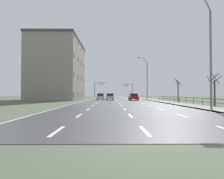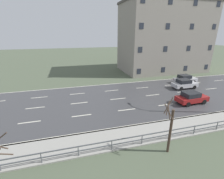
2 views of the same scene
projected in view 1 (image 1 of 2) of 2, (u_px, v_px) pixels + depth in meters
The scene contains 14 objects.
ground_plane at pixel (115, 99), 53.73m from camera, with size 160.00×160.00×0.12m.
road_asphalt_strip at pixel (114, 98), 65.72m from camera, with size 14.00×120.00×0.03m.
sidewalk_right at pixel (139, 98), 65.80m from camera, with size 3.00×120.00×0.12m.
guardrail at pixel (189, 99), 27.36m from camera, with size 0.07×33.58×1.00m.
street_lamp_foreground at pixel (209, 52), 17.25m from camera, with size 2.66×0.24×10.71m.
street_lamp_midground at pixel (147, 79), 46.96m from camera, with size 2.45×0.24×10.40m.
traffic_signal_right at pixel (130, 88), 80.63m from camera, with size 4.83×0.36×5.71m.
traffic_signal_left at pixel (98, 87), 80.92m from camera, with size 5.31×0.36×6.38m.
car_near_right at pixel (133, 97), 43.65m from camera, with size 1.97×4.17×1.57m.
car_far_left at pixel (110, 97), 46.71m from camera, with size 1.86×4.11×1.57m.
car_distant at pixel (100, 97), 48.73m from camera, with size 1.97×4.17×1.57m.
brick_building at pixel (59, 70), 50.35m from camera, with size 11.14×19.39×15.30m.
bare_tree_near at pixel (214, 90), 24.26m from camera, with size 1.76×1.62×4.19m.
bare_tree_mid at pixel (178, 91), 35.46m from camera, with size 1.13×0.87×4.41m.
Camera 1 is at (-1.38, -5.76, 1.51)m, focal length 31.01 mm.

